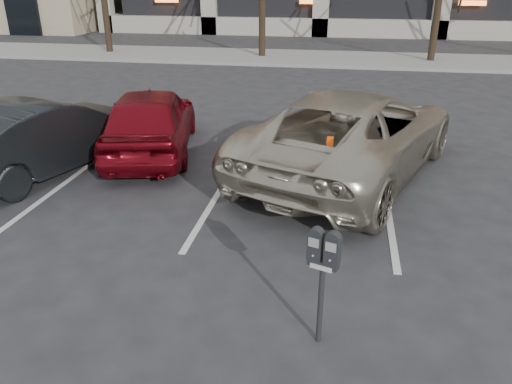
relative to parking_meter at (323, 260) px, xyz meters
name	(u,v)px	position (x,y,z in m)	size (l,w,h in m)	color
ground	(288,253)	(-0.50, 1.67, -0.96)	(140.00, 140.00, 0.00)	#28282B
sidewalk	(332,59)	(-0.50, 17.67, -0.90)	(80.00, 4.00, 0.12)	gray
stall_lines	(226,180)	(-1.90, 3.97, -0.95)	(16.90, 5.20, 0.00)	silver
parking_meter	(323,260)	(0.00, 0.00, 0.00)	(0.34, 0.22, 1.25)	black
suv_silver	(352,133)	(0.28, 4.75, -0.18)	(4.46, 6.19, 1.57)	beige
car_red	(151,120)	(-3.75, 5.24, -0.27)	(1.62, 4.03, 1.37)	maroon
car_dark	(46,136)	(-5.28, 3.92, -0.28)	(1.44, 4.14, 1.36)	black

